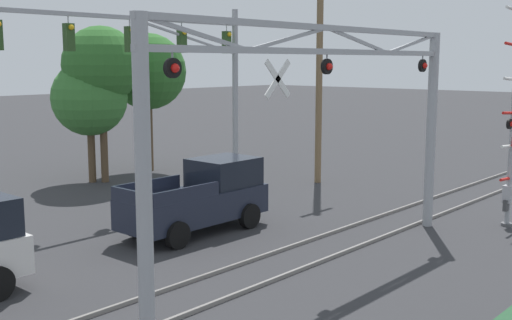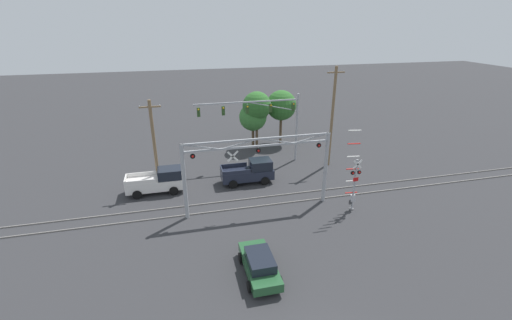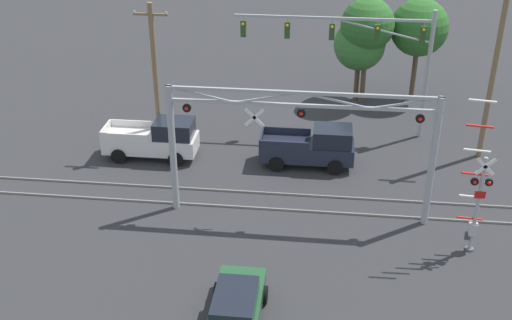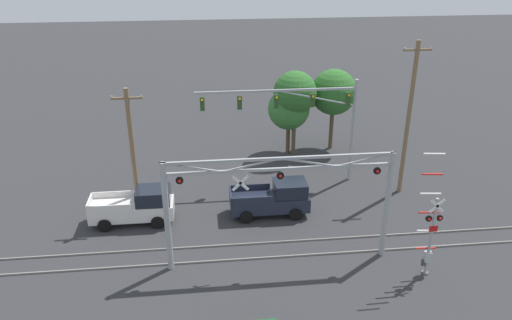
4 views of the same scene
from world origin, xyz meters
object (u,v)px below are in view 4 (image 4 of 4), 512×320
(utility_pole_left, at_px, (133,152))
(background_tree_far_left_verge, at_px, (334,92))
(crossing_gantry, at_px, (280,196))
(utility_pole_right, at_px, (409,118))
(pickup_truck_following, at_px, (137,206))
(pickup_truck_lead, at_px, (274,199))
(traffic_signal_span, at_px, (309,112))
(background_tree_far_right_verge, at_px, (289,109))
(crossing_signal_mast, at_px, (430,235))
(background_tree_beyond_span, at_px, (295,93))

(utility_pole_left, xyz_separation_m, background_tree_far_left_verge, (14.60, 9.11, 0.53))
(crossing_gantry, height_order, background_tree_far_left_verge, background_tree_far_left_verge)
(utility_pole_right, height_order, background_tree_far_left_verge, utility_pole_right)
(pickup_truck_following, bearing_deg, utility_pole_right, 6.96)
(utility_pole_left, relative_size, background_tree_far_left_verge, 1.24)
(utility_pole_left, bearing_deg, pickup_truck_lead, -6.42)
(traffic_signal_span, distance_m, background_tree_far_right_verge, 5.55)
(crossing_signal_mast, bearing_deg, traffic_signal_span, 109.25)
(pickup_truck_lead, relative_size, background_tree_beyond_span, 0.72)
(crossing_signal_mast, xyz_separation_m, background_tree_far_left_verge, (-0.72, 17.00, 2.40))
(pickup_truck_lead, xyz_separation_m, background_tree_beyond_span, (2.89, 9.17, 4.01))
(traffic_signal_span, bearing_deg, background_tree_far_right_verge, 94.89)
(traffic_signal_span, height_order, utility_pole_right, utility_pole_right)
(pickup_truck_lead, relative_size, pickup_truck_following, 0.98)
(traffic_signal_span, bearing_deg, crossing_gantry, -110.35)
(pickup_truck_following, distance_m, background_tree_far_left_verge, 18.09)
(crossing_gantry, xyz_separation_m, pickup_truck_lead, (0.47, 5.01, -2.89))
(pickup_truck_lead, bearing_deg, utility_pole_left, 173.58)
(utility_pole_left, height_order, background_tree_far_left_verge, utility_pole_left)
(crossing_signal_mast, xyz_separation_m, utility_pole_left, (-15.32, 7.89, 1.87))
(crossing_gantry, relative_size, pickup_truck_lead, 2.40)
(crossing_signal_mast, height_order, background_tree_far_right_verge, crossing_signal_mast)
(crossing_gantry, xyz_separation_m, utility_pole_right, (9.49, 7.10, 1.33))
(pickup_truck_lead, distance_m, pickup_truck_following, 8.39)
(pickup_truck_following, relative_size, background_tree_beyond_span, 0.74)
(traffic_signal_span, bearing_deg, background_tree_beyond_span, 90.83)
(pickup_truck_following, height_order, utility_pole_right, utility_pole_right)
(utility_pole_right, bearing_deg, crossing_signal_mast, -103.32)
(crossing_gantry, xyz_separation_m, background_tree_far_left_verge, (6.63, 15.07, 0.80))
(crossing_gantry, distance_m, background_tree_beyond_span, 14.62)
(background_tree_beyond_span, xyz_separation_m, background_tree_far_left_verge, (3.26, 0.89, -0.31))
(pickup_truck_lead, bearing_deg, crossing_signal_mast, -45.28)
(traffic_signal_span, xyz_separation_m, utility_pole_right, (6.05, -2.16, 0.05))
(utility_pole_right, height_order, background_tree_beyond_span, utility_pole_right)
(crossing_gantry, relative_size, utility_pole_right, 1.14)
(utility_pole_right, distance_m, background_tree_far_left_verge, 8.48)
(traffic_signal_span, distance_m, utility_pole_left, 11.92)
(traffic_signal_span, height_order, pickup_truck_lead, traffic_signal_span)
(crossing_signal_mast, distance_m, pickup_truck_following, 16.81)
(background_tree_beyond_span, distance_m, background_tree_far_right_verge, 1.50)
(crossing_gantry, xyz_separation_m, crossing_signal_mast, (7.35, -1.93, -1.60))
(utility_pole_right, distance_m, background_tree_far_right_verge, 10.04)
(crossing_signal_mast, distance_m, background_tree_far_right_verge, 17.13)
(crossing_signal_mast, bearing_deg, pickup_truck_following, 155.64)
(crossing_gantry, relative_size, crossing_signal_mast, 1.71)
(traffic_signal_span, xyz_separation_m, background_tree_far_left_verge, (3.19, 5.80, -0.48))
(background_tree_far_left_verge, bearing_deg, background_tree_beyond_span, -164.79)
(pickup_truck_lead, bearing_deg, crossing_gantry, -95.41)
(pickup_truck_lead, distance_m, background_tree_beyond_span, 10.42)
(crossing_signal_mast, relative_size, background_tree_beyond_span, 1.02)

